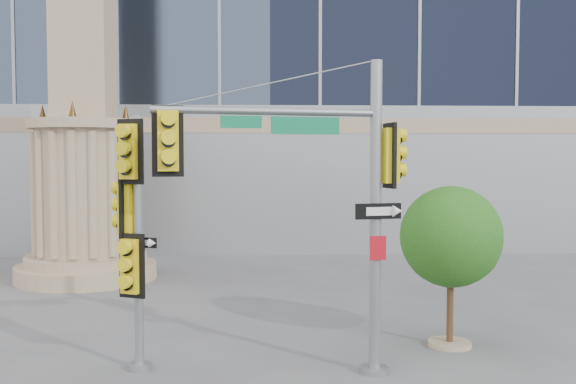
{
  "coord_description": "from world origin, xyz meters",
  "views": [
    {
      "loc": [
        -0.52,
        -11.71,
        3.88
      ],
      "look_at": [
        0.14,
        2.0,
        3.16
      ],
      "focal_mm": 40.0,
      "sensor_mm": 36.0,
      "label": 1
    }
  ],
  "objects": [
    {
      "name": "ground",
      "position": [
        0.0,
        0.0,
        0.0
      ],
      "size": [
        120.0,
        120.0,
        0.0
      ],
      "primitive_type": "plane",
      "color": "#545456",
      "rests_on": "ground"
    },
    {
      "name": "street_tree",
      "position": [
        3.49,
        1.22,
        2.19
      ],
      "size": [
        2.13,
        2.08,
        3.32
      ],
      "color": "tan",
      "rests_on": "ground"
    },
    {
      "name": "secondary_signal_pole",
      "position": [
        -2.78,
        -0.05,
        2.73
      ],
      "size": [
        0.79,
        0.78,
        4.65
      ],
      "rotation": [
        0.0,
        0.0,
        -0.41
      ],
      "color": "slate",
      "rests_on": "ground"
    },
    {
      "name": "monument",
      "position": [
        -6.0,
        9.0,
        5.52
      ],
      "size": [
        4.4,
        4.4,
        16.6
      ],
      "color": "tan",
      "rests_on": "ground"
    },
    {
      "name": "main_signal_pole",
      "position": [
        0.6,
        -0.58,
        3.48
      ],
      "size": [
        4.32,
        1.24,
        5.62
      ],
      "rotation": [
        0.0,
        0.0,
        0.2
      ],
      "color": "slate",
      "rests_on": "ground"
    }
  ]
}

